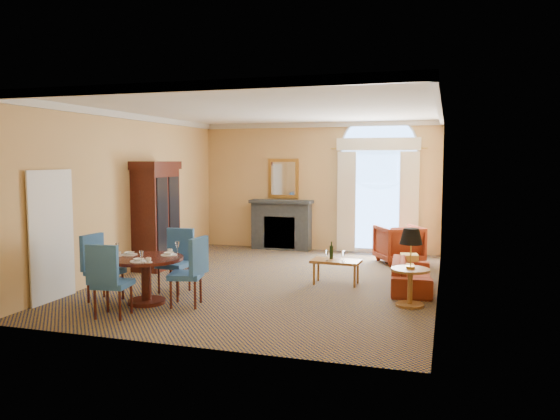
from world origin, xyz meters
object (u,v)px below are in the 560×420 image
(armoire, at_px, (156,217))
(sofa, at_px, (412,275))
(side_table, at_px, (411,258))
(dining_table, at_px, (146,269))
(armchair, at_px, (399,244))
(coffee_table, at_px, (336,262))

(armoire, height_order, sofa, armoire)
(armoire, xyz_separation_m, side_table, (5.32, -1.53, -0.32))
(dining_table, xyz_separation_m, sofa, (3.97, 2.25, -0.30))
(sofa, relative_size, armchair, 1.87)
(dining_table, relative_size, armchair, 1.28)
(dining_table, xyz_separation_m, side_table, (4.02, 1.06, 0.22))
(armchair, distance_m, coffee_table, 2.63)
(armchair, bearing_deg, sofa, 71.17)
(armoire, distance_m, armchair, 5.31)
(coffee_table, bearing_deg, dining_table, -136.00)
(armchair, height_order, side_table, side_table)
(sofa, bearing_deg, side_table, 178.46)
(armoire, distance_m, sofa, 5.35)
(sofa, bearing_deg, armchair, 6.13)
(armchair, bearing_deg, dining_table, 23.97)
(armoire, bearing_deg, coffee_table, -5.58)
(side_table, bearing_deg, armoire, 163.95)
(armoire, relative_size, side_table, 1.87)
(dining_table, height_order, coffee_table, dining_table)
(side_table, bearing_deg, dining_table, -165.15)
(side_table, bearing_deg, coffee_table, 140.77)
(dining_table, distance_m, sofa, 4.57)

